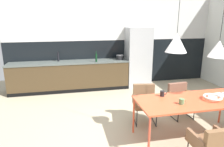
{
  "coord_description": "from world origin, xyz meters",
  "views": [
    {
      "loc": [
        -1.47,
        -3.19,
        2.12
      ],
      "look_at": [
        -0.59,
        0.94,
        0.99
      ],
      "focal_mm": 32.51,
      "sensor_mm": 36.0,
      "label": 1
    }
  ],
  "objects_px": {
    "pendant_lamp_over_table_near": "(176,43)",
    "pendant_lamp_over_table_far": "(219,49)",
    "bottle_vinegar_dark": "(96,58)",
    "armchair_corner_seat": "(145,99)",
    "open_book": "(224,95)",
    "dining_table": "(192,102)",
    "cooking_pot": "(120,57)",
    "mug_dark_espresso": "(182,101)",
    "armchair_near_window": "(180,96)",
    "refrigerator_column": "(138,57)",
    "mug_glass_clear": "(162,93)",
    "fruit_bowl": "(213,97)",
    "armchair_far_side": "(213,142)",
    "bottle_spice_small": "(58,57)"
  },
  "relations": [
    {
      "from": "armchair_corner_seat",
      "to": "dining_table",
      "type": "bearing_deg",
      "value": 135.33
    },
    {
      "from": "armchair_corner_seat",
      "to": "pendant_lamp_over_table_far",
      "type": "xyz_separation_m",
      "value": [
        0.97,
        -0.79,
        1.14
      ]
    },
    {
      "from": "dining_table",
      "to": "armchair_far_side",
      "type": "xyz_separation_m",
      "value": [
        -0.21,
        -0.85,
        -0.22
      ]
    },
    {
      "from": "armchair_corner_seat",
      "to": "mug_dark_espresso",
      "type": "relative_size",
      "value": 5.97
    },
    {
      "from": "dining_table",
      "to": "open_book",
      "type": "bearing_deg",
      "value": 7.08
    },
    {
      "from": "refrigerator_column",
      "to": "dining_table",
      "type": "distance_m",
      "value": 3.16
    },
    {
      "from": "dining_table",
      "to": "armchair_corner_seat",
      "type": "relative_size",
      "value": 2.51
    },
    {
      "from": "armchair_corner_seat",
      "to": "bottle_spice_small",
      "type": "bearing_deg",
      "value": -44.2
    },
    {
      "from": "refrigerator_column",
      "to": "armchair_far_side",
      "type": "xyz_separation_m",
      "value": [
        -0.29,
        -4.01,
        -0.45
      ]
    },
    {
      "from": "armchair_near_window",
      "to": "bottle_spice_small",
      "type": "distance_m",
      "value": 3.66
    },
    {
      "from": "fruit_bowl",
      "to": "pendant_lamp_over_table_near",
      "type": "xyz_separation_m",
      "value": [
        -0.73,
        0.09,
        0.96
      ]
    },
    {
      "from": "refrigerator_column",
      "to": "cooking_pot",
      "type": "bearing_deg",
      "value": -179.4
    },
    {
      "from": "cooking_pot",
      "to": "bottle_spice_small",
      "type": "xyz_separation_m",
      "value": [
        -1.89,
        0.13,
        0.05
      ]
    },
    {
      "from": "mug_dark_espresso",
      "to": "pendant_lamp_over_table_near",
      "type": "distance_m",
      "value": 0.97
    },
    {
      "from": "mug_glass_clear",
      "to": "pendant_lamp_over_table_far",
      "type": "height_order",
      "value": "pendant_lamp_over_table_far"
    },
    {
      "from": "bottle_vinegar_dark",
      "to": "armchair_far_side",
      "type": "bearing_deg",
      "value": -74.05
    },
    {
      "from": "armchair_near_window",
      "to": "bottle_spice_small",
      "type": "bearing_deg",
      "value": -46.95
    },
    {
      "from": "armchair_near_window",
      "to": "refrigerator_column",
      "type": "bearing_deg",
      "value": -89.94
    },
    {
      "from": "pendant_lamp_over_table_near",
      "to": "pendant_lamp_over_table_far",
      "type": "relative_size",
      "value": 0.92
    },
    {
      "from": "pendant_lamp_over_table_far",
      "to": "refrigerator_column",
      "type": "bearing_deg",
      "value": 95.78
    },
    {
      "from": "armchair_near_window",
      "to": "mug_glass_clear",
      "type": "xyz_separation_m",
      "value": [
        -0.73,
        -0.59,
        0.33
      ]
    },
    {
      "from": "armchair_far_side",
      "to": "open_book",
      "type": "distance_m",
      "value": 1.35
    },
    {
      "from": "refrigerator_column",
      "to": "armchair_near_window",
      "type": "xyz_separation_m",
      "value": [
        0.2,
        -2.3,
        -0.46
      ]
    },
    {
      "from": "mug_dark_espresso",
      "to": "bottle_vinegar_dark",
      "type": "height_order",
      "value": "bottle_vinegar_dark"
    },
    {
      "from": "armchair_far_side",
      "to": "cooking_pot",
      "type": "distance_m",
      "value": 4.04
    },
    {
      "from": "refrigerator_column",
      "to": "mug_dark_espresso",
      "type": "bearing_deg",
      "value": -96.43
    },
    {
      "from": "armchair_near_window",
      "to": "bottle_spice_small",
      "type": "relative_size",
      "value": 2.42
    },
    {
      "from": "armchair_far_side",
      "to": "bottle_vinegar_dark",
      "type": "xyz_separation_m",
      "value": [
        -1.09,
        3.81,
        0.53
      ]
    },
    {
      "from": "bottle_vinegar_dark",
      "to": "pendant_lamp_over_table_far",
      "type": "height_order",
      "value": "pendant_lamp_over_table_far"
    },
    {
      "from": "dining_table",
      "to": "mug_glass_clear",
      "type": "xyz_separation_m",
      "value": [
        -0.45,
        0.27,
        0.09
      ]
    },
    {
      "from": "armchair_near_window",
      "to": "bottle_vinegar_dark",
      "type": "bearing_deg",
      "value": -58.05
    },
    {
      "from": "armchair_near_window",
      "to": "pendant_lamp_over_table_near",
      "type": "bearing_deg",
      "value": 46.16
    },
    {
      "from": "armchair_near_window",
      "to": "cooking_pot",
      "type": "relative_size",
      "value": 3.35
    },
    {
      "from": "refrigerator_column",
      "to": "pendant_lamp_over_table_far",
      "type": "relative_size",
      "value": 1.35
    },
    {
      "from": "refrigerator_column",
      "to": "dining_table",
      "type": "relative_size",
      "value": 0.95
    },
    {
      "from": "dining_table",
      "to": "armchair_corner_seat",
      "type": "height_order",
      "value": "armchair_corner_seat"
    },
    {
      "from": "armchair_corner_seat",
      "to": "open_book",
      "type": "xyz_separation_m",
      "value": [
        1.3,
        -0.71,
        0.26
      ]
    },
    {
      "from": "dining_table",
      "to": "pendant_lamp_over_table_far",
      "type": "relative_size",
      "value": 1.42
    },
    {
      "from": "bottle_vinegar_dark",
      "to": "fruit_bowl",
      "type": "bearing_deg",
      "value": -61.68
    },
    {
      "from": "bottle_vinegar_dark",
      "to": "pendant_lamp_over_table_far",
      "type": "relative_size",
      "value": 0.23
    },
    {
      "from": "dining_table",
      "to": "armchair_near_window",
      "type": "distance_m",
      "value": 0.93
    },
    {
      "from": "armchair_corner_seat",
      "to": "open_book",
      "type": "height_order",
      "value": "armchair_corner_seat"
    },
    {
      "from": "fruit_bowl",
      "to": "armchair_far_side",
      "type": "bearing_deg",
      "value": -125.04
    },
    {
      "from": "bottle_spice_small",
      "to": "bottle_vinegar_dark",
      "type": "xyz_separation_m",
      "value": [
        1.11,
        -0.32,
        -0.0
      ]
    },
    {
      "from": "pendant_lamp_over_table_near",
      "to": "open_book",
      "type": "bearing_deg",
      "value": 3.87
    },
    {
      "from": "armchair_near_window",
      "to": "mug_glass_clear",
      "type": "height_order",
      "value": "mug_glass_clear"
    },
    {
      "from": "armchair_near_window",
      "to": "armchair_far_side",
      "type": "relative_size",
      "value": 0.99
    },
    {
      "from": "fruit_bowl",
      "to": "refrigerator_column",
      "type": "bearing_deg",
      "value": 94.54
    },
    {
      "from": "dining_table",
      "to": "cooking_pot",
      "type": "xyz_separation_m",
      "value": [
        -0.53,
        3.15,
        0.25
      ]
    },
    {
      "from": "cooking_pot",
      "to": "pendant_lamp_over_table_far",
      "type": "height_order",
      "value": "pendant_lamp_over_table_far"
    }
  ]
}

